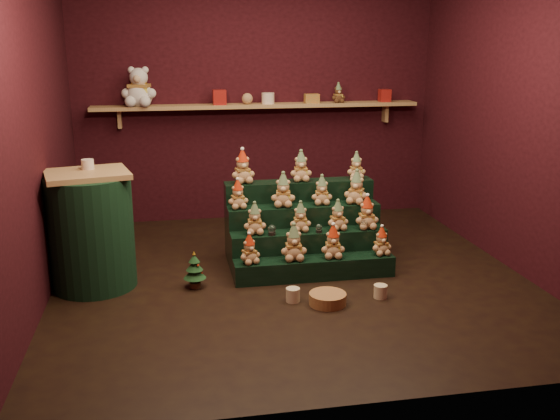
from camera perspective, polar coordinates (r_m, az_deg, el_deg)
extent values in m
plane|color=black|center=(5.47, 1.05, -6.16)|extent=(4.00, 4.00, 0.00)
cube|color=black|center=(7.14, -2.23, 10.45)|extent=(4.00, 0.10, 2.80)
cube|color=black|center=(3.17, 8.59, 4.22)|extent=(4.00, 0.10, 2.80)
cube|color=black|center=(5.13, -22.14, 7.46)|extent=(0.10, 4.00, 2.80)
cube|color=black|center=(5.89, 21.29, 8.42)|extent=(0.10, 4.00, 2.80)
cube|color=tan|center=(6.97, -2.00, 9.51)|extent=(3.60, 0.26, 0.04)
cube|color=tan|center=(6.99, -14.45, 8.08)|extent=(0.04, 0.12, 0.20)
cube|color=tan|center=(7.42, 9.60, 8.73)|extent=(0.04, 0.12, 0.20)
cube|color=black|center=(5.43, 3.16, -5.33)|extent=(1.40, 0.22, 0.18)
cube|color=black|center=(5.60, 2.64, -3.69)|extent=(1.40, 0.22, 0.36)
cube|color=black|center=(5.78, 2.16, -2.15)|extent=(1.40, 0.22, 0.54)
cube|color=black|center=(5.96, 1.71, -0.70)|extent=(1.40, 0.22, 0.72)
cylinder|color=black|center=(5.42, -0.74, -2.18)|extent=(0.06, 0.06, 0.03)
sphere|color=white|center=(5.41, -0.74, -1.72)|extent=(0.07, 0.07, 0.07)
cylinder|color=black|center=(5.50, 3.58, -1.96)|extent=(0.05, 0.05, 0.02)
sphere|color=white|center=(5.49, 3.58, -1.59)|extent=(0.06, 0.06, 0.06)
cylinder|color=black|center=(5.61, 7.68, -1.70)|extent=(0.07, 0.07, 0.03)
sphere|color=white|center=(5.60, 7.70, -1.25)|extent=(0.07, 0.07, 0.07)
cube|color=tan|center=(5.24, -17.25, 3.15)|extent=(0.74, 0.66, 0.04)
cylinder|color=black|center=(5.36, -16.84, -1.98)|extent=(0.68, 0.68, 0.94)
cylinder|color=beige|center=(5.32, -17.18, 4.02)|extent=(0.10, 0.10, 0.08)
cylinder|color=#4A2E1A|center=(5.29, -7.76, -6.79)|extent=(0.09, 0.09, 0.05)
cone|color=#153B1D|center=(5.25, -7.81, -5.70)|extent=(0.19, 0.19, 0.09)
cone|color=#153B1D|center=(5.23, -7.83, -5.02)|extent=(0.14, 0.14, 0.08)
cone|color=#153B1D|center=(5.21, -7.86, -4.39)|extent=(0.09, 0.09, 0.07)
cone|color=gold|center=(5.19, -7.88, -3.91)|extent=(0.03, 0.03, 0.03)
cylinder|color=beige|center=(4.96, 1.19, -7.77)|extent=(0.11, 0.11, 0.11)
cylinder|color=beige|center=(5.10, 9.17, -7.36)|extent=(0.11, 0.11, 0.11)
cylinder|color=#A56E42|center=(4.93, 4.38, -8.10)|extent=(0.31, 0.31, 0.09)
cube|color=#B0211B|center=(6.89, -5.57, 10.22)|extent=(0.14, 0.14, 0.16)
cylinder|color=beige|center=(6.96, -1.10, 10.17)|extent=(0.14, 0.14, 0.12)
cube|color=#B0211B|center=(7.30, 9.54, 10.29)|extent=(0.12, 0.12, 0.14)
sphere|color=tan|center=(6.92, -3.01, 10.13)|extent=(0.12, 0.12, 0.12)
cube|color=#D0601D|center=(7.06, 2.92, 10.15)|extent=(0.16, 0.10, 0.10)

